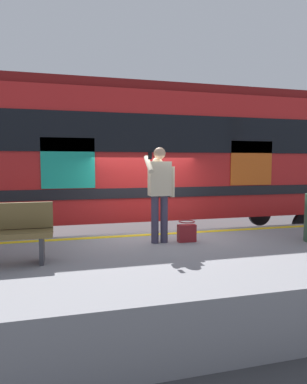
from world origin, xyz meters
TOP-DOWN VIEW (x-y plane):
  - ground_plane at (0.00, 0.00)m, footprint 24.83×24.83m
  - platform at (0.00, 1.88)m, footprint 13.71×3.75m
  - safety_line at (0.00, 0.30)m, footprint 13.43×0.16m
  - track_rail_near at (0.00, -1.56)m, footprint 17.82×0.08m
  - track_rail_far at (0.00, -2.99)m, footprint 17.82×0.08m
  - train_carriage at (-0.54, -2.27)m, footprint 13.18×2.97m
  - passenger at (0.15, 1.02)m, footprint 0.57×0.55m
  - handbag at (-0.37, 1.09)m, footprint 0.35×0.31m

SIDE VIEW (x-z plane):
  - ground_plane at x=0.00m, z-range 0.00..0.00m
  - track_rail_near at x=0.00m, z-range 0.00..0.16m
  - track_rail_far at x=0.00m, z-range 0.00..0.16m
  - platform at x=0.00m, z-range 0.00..0.87m
  - safety_line at x=0.00m, z-range 0.87..0.88m
  - handbag at x=-0.37m, z-range 0.86..1.26m
  - passenger at x=0.15m, z-range 1.03..2.82m
  - train_carriage at x=-0.54m, z-range 0.54..4.72m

